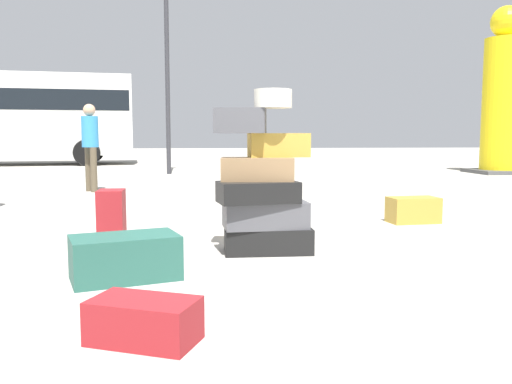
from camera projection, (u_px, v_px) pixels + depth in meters
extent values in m
plane|color=#ADA89E|center=(314.00, 262.00, 4.37)|extent=(80.00, 80.00, 0.00)
cube|color=black|center=(268.00, 240.00, 4.72)|extent=(0.77, 0.42, 0.22)
cube|color=#4C4C51|center=(265.00, 214.00, 4.68)|extent=(0.75, 0.44, 0.23)
cube|color=black|center=(258.00, 192.00, 4.59)|extent=(0.73, 0.47, 0.18)
cube|color=olive|center=(257.00, 169.00, 4.67)|extent=(0.66, 0.39, 0.20)
cube|color=#B28C33|center=(278.00, 145.00, 4.76)|extent=(0.54, 0.31, 0.21)
cube|color=#4C4C51|center=(240.00, 121.00, 4.60)|extent=(0.48, 0.31, 0.22)
cylinder|color=beige|center=(273.00, 99.00, 4.57)|extent=(0.33, 0.33, 0.16)
cube|color=#B28C33|center=(413.00, 210.00, 6.32)|extent=(0.61, 0.38, 0.30)
cube|color=#B28C33|center=(257.00, 221.00, 5.79)|extent=(0.68, 0.60, 0.22)
cube|color=maroon|center=(144.00, 321.00, 2.66)|extent=(0.60, 0.48, 0.22)
cube|color=maroon|center=(112.00, 220.00, 4.80)|extent=(0.23, 0.29, 0.55)
cube|color=#26594C|center=(125.00, 257.00, 3.82)|extent=(0.84, 0.64, 0.32)
cylinder|color=brown|center=(89.00, 169.00, 9.88)|extent=(0.12, 0.12, 0.82)
cylinder|color=brown|center=(94.00, 170.00, 9.72)|extent=(0.12, 0.12, 0.82)
cylinder|color=#338CCC|center=(90.00, 132.00, 9.73)|extent=(0.30, 0.30, 0.57)
sphere|color=tan|center=(89.00, 110.00, 9.69)|extent=(0.22, 0.22, 0.22)
cylinder|color=yellow|center=(503.00, 107.00, 14.50)|extent=(1.09, 1.09, 3.65)
sphere|color=yellow|center=(507.00, 22.00, 14.27)|extent=(0.85, 0.85, 0.85)
cube|color=#4C4C4C|center=(500.00, 171.00, 14.69)|extent=(1.53, 1.53, 0.10)
cube|color=silver|center=(3.00, 115.00, 18.62)|extent=(9.07, 3.60, 2.80)
cube|color=black|center=(2.00, 101.00, 18.57)|extent=(8.90, 3.60, 0.70)
cylinder|color=black|center=(92.00, 151.00, 20.61)|extent=(0.92, 0.36, 0.90)
cylinder|color=black|center=(87.00, 153.00, 18.19)|extent=(0.92, 0.36, 0.90)
cylinder|color=#333338|center=(167.00, 72.00, 14.09)|extent=(0.12, 0.12, 5.42)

